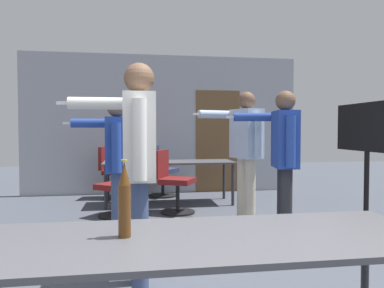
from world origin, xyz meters
TOP-DOWN VIEW (x-y plane):
  - back_wall at (0.03, 5.96)m, footprint 5.43×0.12m
  - conference_table_near at (-0.24, 0.32)m, footprint 2.35×0.83m
  - conference_table_far at (0.00, 4.79)m, footprint 2.19×0.73m
  - tv_screen at (2.17, 2.58)m, footprint 0.44×1.24m
  - person_right_polo at (-0.79, 2.79)m, footprint 0.76×0.65m
  - person_center_tall at (0.94, 3.49)m, footprint 0.93×0.68m
  - person_near_casual at (-0.56, 1.47)m, footprint 0.80×0.65m
  - person_far_watching at (1.10, 2.55)m, footprint 0.75×0.72m
  - office_chair_far_right at (-0.01, 4.10)m, footprint 0.67×0.64m
  - office_chair_near_pushed at (-0.78, 3.94)m, footprint 0.69×0.67m
  - office_chair_side_rolled at (-0.11, 5.58)m, footprint 0.69×0.67m
  - office_chair_mid_tucked at (-0.96, 5.48)m, footprint 0.60×0.55m
  - beer_bottle at (-0.64, 0.38)m, footprint 0.06×0.06m
  - drink_cup at (-0.13, 4.76)m, footprint 0.07×0.07m

SIDE VIEW (x-z plane):
  - office_chair_near_pushed at x=-0.78m, z-range -0.04..0.87m
  - office_chair_mid_tucked at x=-0.96m, z-range -0.03..0.92m
  - office_chair_far_right at x=-0.01m, z-range -0.02..0.92m
  - office_chair_side_rolled at x=-0.11m, z-range -0.02..0.93m
  - conference_table_far at x=0.00m, z-range 0.30..1.02m
  - conference_table_near at x=-0.24m, z-range 0.31..1.03m
  - drink_cup at x=-0.13m, z-range 0.72..0.83m
  - beer_bottle at x=-0.64m, z-range 0.71..1.10m
  - person_right_polo at x=-0.79m, z-range 0.16..1.77m
  - tv_screen at x=2.17m, z-range 0.22..1.80m
  - person_far_watching at x=1.10m, z-range 0.18..1.88m
  - person_center_tall at x=0.94m, z-range 0.18..1.96m
  - person_near_casual at x=-0.56m, z-range 0.19..1.97m
  - back_wall at x=0.03m, z-range -0.01..2.72m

